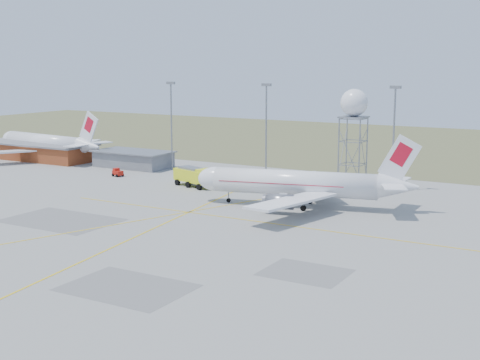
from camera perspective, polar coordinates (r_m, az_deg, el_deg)
The scene contains 12 objects.
ground at distance 86.75m, azimuth -12.61°, elevation -6.92°, with size 400.00×400.00×0.00m, color #979792.
grass_strip at distance 210.00m, azimuth 14.17°, elevation 2.91°, with size 400.00×120.00×0.03m, color #536035.
building_orange at distance 181.47m, azimuth -16.88°, elevation 2.39°, with size 33.00×12.00×4.30m.
building_grey at distance 162.56m, azimuth -9.09°, elevation 1.78°, with size 19.00×10.00×3.90m.
mast_a at distance 156.94m, azimuth -5.88°, elevation 5.27°, with size 2.20×0.50×20.50m.
mast_b at distance 143.75m, azimuth 2.25°, elevation 4.89°, with size 2.20×0.50×20.50m.
mast_c at distance 133.06m, azimuth 13.00°, elevation 4.22°, with size 2.20×0.50×20.50m.
airliner_main at distance 116.50m, azimuth 5.02°, elevation -0.33°, with size 38.75×36.97×13.29m.
airliner_far at distance 181.81m, azimuth -16.16°, elevation 3.03°, with size 38.70×37.40×13.18m.
radar_tower at distance 135.40m, azimuth 9.64°, elevation 4.01°, with size 5.46×5.46×19.75m.
fire_truck at distance 135.49m, azimuth -3.82°, elevation 0.22°, with size 10.49×6.27×3.98m.
baggage_tug at distance 150.17m, azimuth -10.40°, elevation 0.57°, with size 2.60×2.29×1.79m.
Camera 1 is at (56.82, -60.62, 24.92)m, focal length 50.00 mm.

